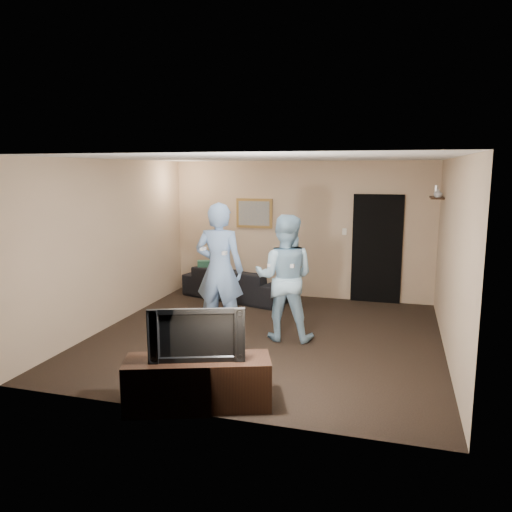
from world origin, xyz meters
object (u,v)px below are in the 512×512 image
(tv_console, at_px, (198,383))
(sofa, at_px, (236,283))
(wii_player_left, at_px, (219,270))
(television, at_px, (197,333))
(wii_player_right, at_px, (285,278))

(tv_console, bearing_deg, sofa, 83.28)
(sofa, height_order, wii_player_left, wii_player_left)
(television, height_order, wii_player_left, wii_player_left)
(television, bearing_deg, wii_player_left, 84.53)
(sofa, xyz_separation_m, wii_player_right, (1.39, -2.00, 0.61))
(tv_console, height_order, television, television)
(wii_player_left, relative_size, wii_player_right, 1.09)
(sofa, bearing_deg, wii_player_right, 141.72)
(tv_console, xyz_separation_m, wii_player_left, (-0.57, 2.22, 0.74))
(sofa, bearing_deg, tv_console, 119.89)
(television, relative_size, wii_player_right, 0.54)
(sofa, bearing_deg, wii_player_left, 118.56)
(sofa, xyz_separation_m, wii_player_left, (0.44, -2.10, 0.69))
(television, bearing_deg, wii_player_right, 60.67)
(sofa, distance_m, television, 4.46)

